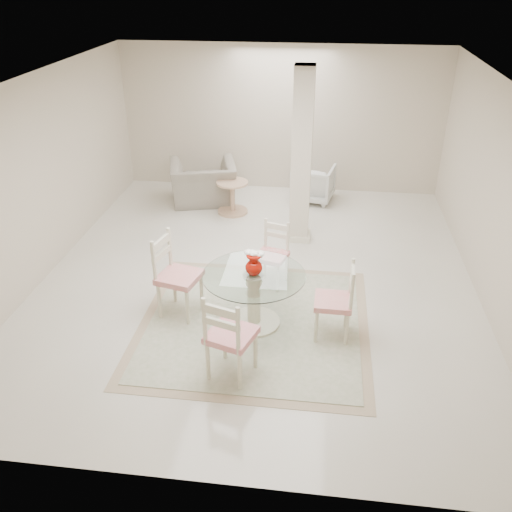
# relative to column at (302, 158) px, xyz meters

# --- Properties ---
(ground) EXTENTS (7.00, 7.00, 0.00)m
(ground) POSITION_rel_column_xyz_m (-0.50, -1.30, -1.35)
(ground) COLOR silver
(ground) RESTS_ON ground
(room_shell) EXTENTS (6.02, 7.02, 2.71)m
(room_shell) POSITION_rel_column_xyz_m (-0.50, -1.30, 0.51)
(room_shell) COLOR beige
(room_shell) RESTS_ON ground
(column) EXTENTS (0.30, 0.30, 2.70)m
(column) POSITION_rel_column_xyz_m (0.00, 0.00, 0.00)
(column) COLOR beige
(column) RESTS_ON ground
(area_rug) EXTENTS (2.81, 2.81, 0.02)m
(area_rug) POSITION_rel_column_xyz_m (-0.41, -2.44, -1.34)
(area_rug) COLOR tan
(area_rug) RESTS_ON ground
(dining_table) EXTENTS (1.23, 1.23, 0.71)m
(dining_table) POSITION_rel_column_xyz_m (-0.41, -2.44, -0.99)
(dining_table) COLOR beige
(dining_table) RESTS_ON ground
(red_vase) EXTENTS (0.24, 0.20, 0.31)m
(red_vase) POSITION_rel_column_xyz_m (-0.41, -2.43, -0.49)
(red_vase) COLOR #AB1005
(red_vase) RESTS_ON dining_table
(dining_chair_east) EXTENTS (0.44, 0.44, 1.07)m
(dining_chair_east) POSITION_rel_column_xyz_m (0.61, -2.55, -0.79)
(dining_chair_east) COLOR beige
(dining_chair_east) RESTS_ON ground
(dining_chair_north) EXTENTS (0.50, 0.50, 1.00)m
(dining_chair_north) POSITION_rel_column_xyz_m (-0.27, -1.43, -0.83)
(dining_chair_north) COLOR beige
(dining_chair_north) RESTS_ON ground
(dining_chair_west) EXTENTS (0.57, 0.57, 1.19)m
(dining_chair_west) POSITION_rel_column_xyz_m (-1.42, -2.30, -0.72)
(dining_chair_west) COLOR beige
(dining_chair_west) RESTS_ON ground
(dining_chair_south) EXTENTS (0.58, 0.58, 1.16)m
(dining_chair_south) POSITION_rel_column_xyz_m (-0.54, -3.45, -0.74)
(dining_chair_south) COLOR beige
(dining_chair_south) RESTS_ON ground
(recliner_taupe) EXTENTS (1.39, 1.29, 0.76)m
(recliner_taupe) POSITION_rel_column_xyz_m (-1.84, 1.28, -0.97)
(recliner_taupe) COLOR gray
(recliner_taupe) RESTS_ON ground
(armchair_white) EXTENTS (0.84, 0.85, 0.67)m
(armchair_white) POSITION_rel_column_xyz_m (0.17, 1.64, -1.02)
(armchair_white) COLOR silver
(armchair_white) RESTS_ON ground
(side_table) EXTENTS (0.56, 0.56, 0.58)m
(side_table) POSITION_rel_column_xyz_m (-1.22, 0.87, -1.08)
(side_table) COLOR tan
(side_table) RESTS_ON ground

